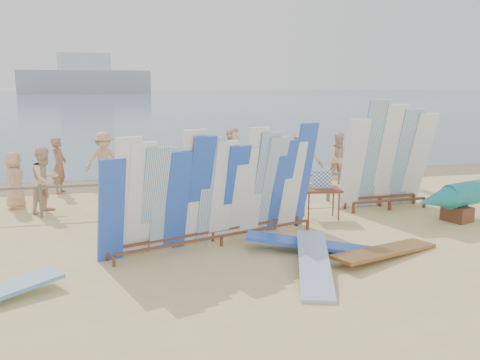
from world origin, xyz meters
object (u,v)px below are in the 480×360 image
object	(u,v)px
side_surfboard_rack	(387,160)
beach_chair_right	(239,188)
beachgoer_2	(45,180)
beachgoer_3	(104,160)
flat_board_c	(385,256)
beachgoer_1	(59,166)
stroller	(263,180)
beach_chair_left	(234,194)
beachgoer_0	(14,180)
beachgoer_7	(299,158)
beachgoer_6	(247,172)
vendor_table	(321,203)
beachgoer_8	(340,159)
beachgoer_9	(305,157)
flat_board_d	(311,251)
main_surfboard_rack	(217,193)
beachgoer_10	(404,165)
flat_board_b	(314,273)
beachgoer_5	(233,154)
beachgoer_4	(199,170)

from	to	relation	value
side_surfboard_rack	beach_chair_right	size ratio (longest dim) A/B	3.16
beachgoer_2	beachgoer_3	xyz separation A→B (m)	(1.47, 2.98, 0.05)
flat_board_c	beachgoer_1	distance (m)	10.57
stroller	side_surfboard_rack	bearing A→B (deg)	-38.92
beach_chair_left	beachgoer_0	xyz separation A→B (m)	(-6.09, 0.73, 0.56)
beach_chair_left	beachgoer_0	size ratio (longest dim) A/B	0.51
flat_board_c	beachgoer_3	bearing A→B (deg)	10.71
beachgoer_1	beach_chair_right	bearing A→B (deg)	-97.13
flat_board_c	beachgoer_1	bearing A→B (deg)	18.47
beachgoer_2	stroller	bearing A→B (deg)	-46.94
beachgoer_7	beachgoer_0	size ratio (longest dim) A/B	1.08
beachgoer_6	beachgoer_0	size ratio (longest dim) A/B	0.97
vendor_table	beachgoer_7	xyz separation A→B (m)	(1.11, 4.74, 0.44)
flat_board_c	beachgoer_7	size ratio (longest dim) A/B	1.57
stroller	beachgoer_8	size ratio (longest dim) A/B	0.66
beachgoer_6	beachgoer_7	size ratio (longest dim) A/B	0.90
beachgoer_6	beachgoer_1	bearing A→B (deg)	-89.71
side_surfboard_rack	beachgoer_9	distance (m)	3.90
beachgoer_1	beachgoer_9	size ratio (longest dim) A/B	0.94
beachgoer_7	beachgoer_0	bearing A→B (deg)	174.36
side_surfboard_rack	flat_board_d	size ratio (longest dim) A/B	1.12
main_surfboard_rack	beach_chair_right	world-z (taller)	main_surfboard_rack
side_surfboard_rack	beachgoer_10	world-z (taller)	side_surfboard_rack
beachgoer_6	beachgoer_8	bearing A→B (deg)	125.75
flat_board_b	vendor_table	bearing A→B (deg)	83.98
vendor_table	beachgoer_9	world-z (taller)	beachgoer_9
beach_chair_left	beachgoer_8	world-z (taller)	beachgoer_8
vendor_table	flat_board_b	size ratio (longest dim) A/B	0.47
stroller	beachgoer_10	bearing A→B (deg)	2.28
main_surfboard_rack	beachgoer_1	world-z (taller)	main_surfboard_rack
beachgoer_7	beachgoer_8	distance (m)	1.43
vendor_table	beach_chair_left	size ratio (longest dim) A/B	1.55
flat_board_c	beachgoer_5	size ratio (longest dim) A/B	1.43
flat_board_b	beachgoer_8	bearing A→B (deg)	80.83
beach_chair_right	flat_board_c	bearing A→B (deg)	-96.24
flat_board_c	beachgoer_9	world-z (taller)	beachgoer_9
beachgoer_7	flat_board_c	bearing A→B (deg)	-113.62
main_surfboard_rack	beachgoer_1	size ratio (longest dim) A/B	2.82
beach_chair_right	stroller	distance (m)	0.80
vendor_table	beachgoer_3	size ratio (longest dim) A/B	0.67
flat_board_d	beach_chair_left	xyz separation A→B (m)	(-0.54, 4.72, 0.24)
main_surfboard_rack	vendor_table	world-z (taller)	main_surfboard_rack
beachgoer_4	vendor_table	bearing A→B (deg)	12.87
beachgoer_2	beach_chair_left	bearing A→B (deg)	-53.45
main_surfboard_rack	beachgoer_6	world-z (taller)	main_surfboard_rack
beachgoer_10	beachgoer_4	distance (m)	6.86
main_surfboard_rack	flat_board_d	bearing A→B (deg)	-46.75
vendor_table	beachgoer_0	size ratio (longest dim) A/B	0.79
beachgoer_6	beach_chair_right	bearing A→B (deg)	-73.74
stroller	beachgoer_10	world-z (taller)	beachgoer_10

